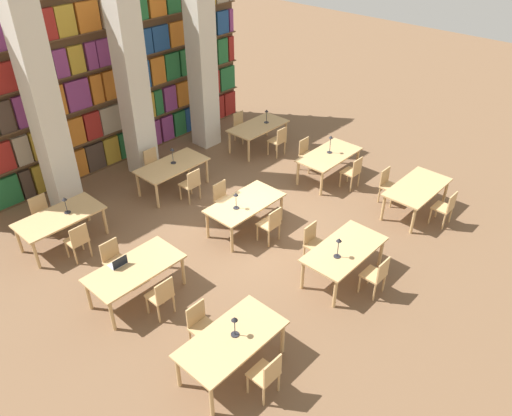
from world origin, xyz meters
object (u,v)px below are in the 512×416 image
at_px(chair_2, 376,275).
at_px(desk_lamp_4, 65,203).
at_px(chair_4, 445,207).
at_px(chair_10, 353,172).
at_px(desk_lamp_0, 235,323).
at_px(desk_lamp_1, 338,244).
at_px(chair_1, 201,325).
at_px(chair_13, 43,213).
at_px(reading_table_5, 329,157).
at_px(desk_lamp_5, 172,153).
at_px(pillar_center, 130,65).
at_px(chair_16, 278,140).
at_px(pillar_left, 40,91).
at_px(chair_12, 78,240).
at_px(reading_table_4, 245,205).
at_px(chair_14, 191,184).
at_px(reading_table_2, 417,189).
at_px(desk_lamp_3, 331,141).
at_px(chair_9, 223,199).
at_px(reading_table_3, 135,270).
at_px(desk_lamp_2, 236,198).
at_px(reading_table_7, 172,167).
at_px(chair_7, 114,260).
at_px(chair_6, 161,295).
at_px(chair_0, 266,374).
at_px(chair_11, 307,153).
at_px(chair_3, 314,242).
at_px(reading_table_8, 258,128).
at_px(chair_15, 154,164).
at_px(desk_lamp_6, 267,114).
at_px(chair_5, 388,185).
at_px(chair_8, 271,224).
at_px(reading_table_0, 232,341).
at_px(reading_table_6, 60,219).
at_px(pillar_right, 201,45).

relative_size(chair_2, desk_lamp_4, 2.22).
relative_size(chair_4, chair_10, 1.00).
relative_size(desk_lamp_0, desk_lamp_1, 0.90).
xyz_separation_m(chair_1, chair_13, (-0.15, 5.21, 0.00)).
distance_m(reading_table_5, desk_lamp_5, 4.13).
relative_size(pillar_center, chair_16, 6.77).
distance_m(pillar_left, chair_12, 3.40).
relative_size(reading_table_4, chair_16, 2.06).
xyz_separation_m(pillar_center, chair_14, (-0.10, -2.14, -2.52)).
height_order(reading_table_2, desk_lamp_3, desk_lamp_3).
relative_size(desk_lamp_1, reading_table_5, 0.24).
bearing_deg(reading_table_4, chair_9, 87.81).
distance_m(reading_table_3, desk_lamp_2, 2.77).
bearing_deg(chair_9, chair_1, 40.21).
bearing_deg(reading_table_7, chair_7, -148.74).
bearing_deg(chair_1, desk_lamp_2, -146.34).
relative_size(chair_12, desk_lamp_5, 2.02).
bearing_deg(reading_table_7, chair_6, -132.24).
relative_size(chair_0, chair_11, 1.00).
bearing_deg(reading_table_7, desk_lamp_0, -119.72).
bearing_deg(reading_table_3, chair_10, -7.15).
bearing_deg(chair_2, pillar_left, 108.30).
xyz_separation_m(chair_3, reading_table_8, (3.14, 4.45, 0.17)).
height_order(chair_15, desk_lamp_6, desk_lamp_6).
relative_size(pillar_center, reading_table_4, 3.29).
relative_size(reading_table_5, chair_16, 2.06).
height_order(chair_11, chair_15, same).
bearing_deg(reading_table_5, chair_5, -88.11).
bearing_deg(chair_8, reading_table_3, 166.39).
xyz_separation_m(chair_3, desk_lamp_6, (3.46, 4.40, 0.53)).
bearing_deg(chair_3, chair_12, -48.38).
relative_size(chair_1, reading_table_3, 0.49).
bearing_deg(chair_4, reading_table_0, 173.40).
height_order(chair_1, chair_8, same).
height_order(desk_lamp_1, reading_table_3, desk_lamp_1).
relative_size(desk_lamp_0, reading_table_6, 0.22).
relative_size(pillar_center, reading_table_8, 3.29).
relative_size(chair_1, desk_lamp_0, 2.20).
bearing_deg(reading_table_2, desk_lamp_0, -179.84).
bearing_deg(chair_2, pillar_center, 90.48).
xyz_separation_m(desk_lamp_4, chair_16, (6.27, -0.77, -0.52)).
bearing_deg(desk_lamp_2, reading_table_7, 83.16).
xyz_separation_m(pillar_center, reading_table_5, (3.14, -4.02, -2.35)).
relative_size(chair_9, chair_11, 1.00).
bearing_deg(chair_0, chair_16, 39.12).
bearing_deg(pillar_left, chair_6, -98.89).
height_order(pillar_right, desk_lamp_0, pillar_right).
xyz_separation_m(chair_0, desk_lamp_4, (0.09, 5.93, 0.52)).
distance_m(pillar_center, reading_table_0, 7.64).
relative_size(desk_lamp_0, chair_14, 0.45).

